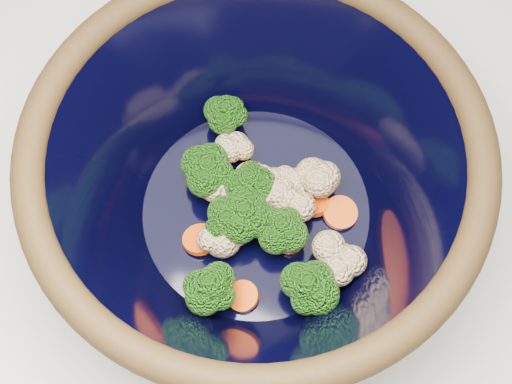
% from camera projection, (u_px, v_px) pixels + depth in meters
% --- Properties ---
extents(ground, '(3.00, 3.00, 0.00)m').
position_uv_depth(ground, '(258.00, 328.00, 1.57)').
color(ground, '#9E7A54').
rests_on(ground, ground).
extents(counter, '(1.20, 1.20, 0.90)m').
position_uv_depth(counter, '(259.00, 262.00, 1.16)').
color(counter, white).
rests_on(counter, ground).
extents(mixing_bowl, '(0.41, 0.41, 0.17)m').
position_uv_depth(mixing_bowl, '(256.00, 184.00, 0.61)').
color(mixing_bowl, black).
rests_on(mixing_bowl, counter).
extents(vegetable_pile, '(0.19, 0.20, 0.06)m').
position_uv_depth(vegetable_pile, '(254.00, 211.00, 0.64)').
color(vegetable_pile, '#608442').
rests_on(vegetable_pile, mixing_bowl).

